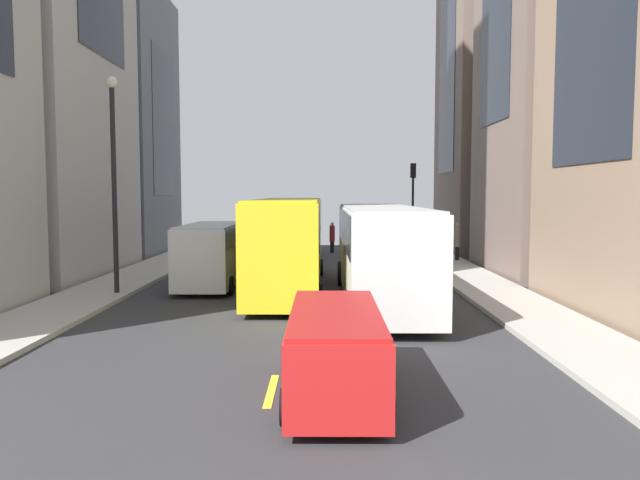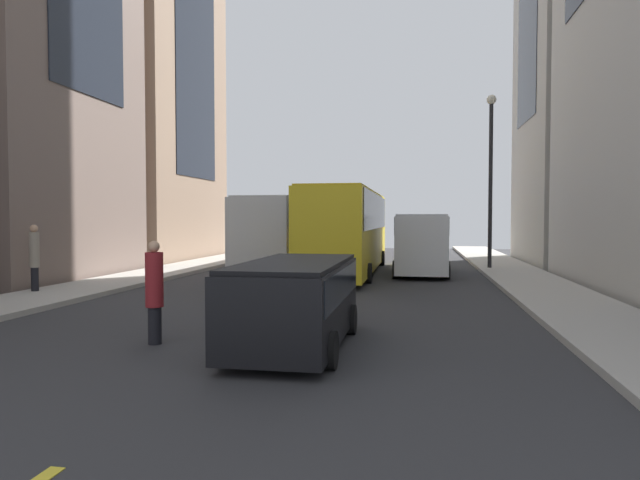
# 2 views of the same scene
# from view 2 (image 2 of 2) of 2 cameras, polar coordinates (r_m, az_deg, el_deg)

# --- Properties ---
(ground_plane) EXTENTS (41.69, 41.69, 0.00)m
(ground_plane) POSITION_cam_2_polar(r_m,az_deg,el_deg) (25.10, 2.19, -3.30)
(ground_plane) COLOR #333335
(sidewalk_west) EXTENTS (2.69, 44.00, 0.15)m
(sidewalk_west) POSITION_cam_2_polar(r_m,az_deg,el_deg) (27.15, -13.71, -2.78)
(sidewalk_west) COLOR #B2ADA3
(sidewalk_west) RESTS_ON ground
(sidewalk_east) EXTENTS (2.69, 44.00, 0.15)m
(sidewalk_east) POSITION_cam_2_polar(r_m,az_deg,el_deg) (25.20, 19.36, -3.23)
(sidewalk_east) COLOR #B2ADA3
(sidewalk_east) RESTS_ON ground
(lane_stripe_1) EXTENTS (0.16, 2.00, 0.01)m
(lane_stripe_1) POSITION_cam_2_polar(r_m,az_deg,el_deg) (12.85, -5.59, -8.57)
(lane_stripe_1) COLOR yellow
(lane_stripe_1) RESTS_ON ground
(lane_stripe_2) EXTENTS (0.16, 2.00, 0.01)m
(lane_stripe_2) POSITION_cam_2_polar(r_m,az_deg,el_deg) (20.97, 0.62, -4.36)
(lane_stripe_2) COLOR yellow
(lane_stripe_2) RESTS_ON ground
(lane_stripe_3) EXTENTS (0.16, 2.00, 0.01)m
(lane_stripe_3) POSITION_cam_2_polar(r_m,az_deg,el_deg) (29.25, 3.31, -2.50)
(lane_stripe_3) COLOR yellow
(lane_stripe_3) RESTS_ON ground
(lane_stripe_4) EXTENTS (0.16, 2.00, 0.01)m
(lane_stripe_4) POSITION_cam_2_polar(r_m,az_deg,el_deg) (37.58, 4.81, -1.46)
(lane_stripe_4) COLOR yellow
(lane_stripe_4) RESTS_ON ground
(lane_stripe_5) EXTENTS (0.16, 2.00, 0.01)m
(lane_stripe_5) POSITION_cam_2_polar(r_m,az_deg,el_deg) (45.94, 5.76, -0.80)
(lane_stripe_5) COLOR yellow
(lane_stripe_5) RESTS_ON ground
(building_west_2) EXTENTS (8.79, 10.00, 21.03)m
(building_west_2) POSITION_cam_2_polar(r_m,az_deg,el_deg) (35.41, -19.33, 15.32)
(building_west_2) COLOR #937760
(building_west_2) RESTS_ON ground
(city_bus_white) EXTENTS (2.80, 12.22, 3.35)m
(city_bus_white) POSITION_cam_2_polar(r_m,az_deg,el_deg) (28.25, -3.07, 1.40)
(city_bus_white) COLOR silver
(city_bus_white) RESTS_ON ground
(streetcar_yellow) EXTENTS (2.70, 12.78, 3.59)m
(streetcar_yellow) POSITION_cam_2_polar(r_m,az_deg,el_deg) (24.69, 2.95, 1.55)
(streetcar_yellow) COLOR yellow
(streetcar_yellow) RESTS_ON ground
(delivery_van_white) EXTENTS (2.25, 5.80, 2.58)m
(delivery_van_white) POSITION_cam_2_polar(r_m,az_deg,el_deg) (24.32, 10.31, 0.07)
(delivery_van_white) COLOR white
(delivery_van_white) RESTS_ON ground
(car_red_0) EXTENTS (1.87, 4.78, 1.64)m
(car_red_0) POSITION_cam_2_polar(r_m,az_deg,el_deg) (37.94, 2.99, 0.03)
(car_red_0) COLOR red
(car_red_0) RESTS_ON ground
(car_black_1) EXTENTS (1.95, 4.45, 1.62)m
(car_black_1) POSITION_cam_2_polar(r_m,az_deg,el_deg) (10.40, -2.53, -5.81)
(car_black_1) COLOR black
(car_black_1) RESTS_ON ground
(pedestrian_waiting_curb) EXTENTS (0.30, 0.30, 2.07)m
(pedestrian_waiting_curb) POSITION_cam_2_polar(r_m,az_deg,el_deg) (19.43, -27.21, -1.41)
(pedestrian_waiting_curb) COLOR black
(pedestrian_waiting_curb) RESTS_ON ground
(pedestrian_walking_far) EXTENTS (0.34, 0.34, 1.98)m
(pedestrian_walking_far) POSITION_cam_2_polar(r_m,az_deg,el_deg) (11.13, -16.60, -4.90)
(pedestrian_walking_far) COLOR black
(pedestrian_walking_far) RESTS_ON ground
(streetlamp_near) EXTENTS (0.44, 0.44, 7.89)m
(streetlamp_near) POSITION_cam_2_polar(r_m,az_deg,el_deg) (26.83, 17.08, 7.48)
(streetlamp_near) COLOR black
(streetlamp_near) RESTS_ON ground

